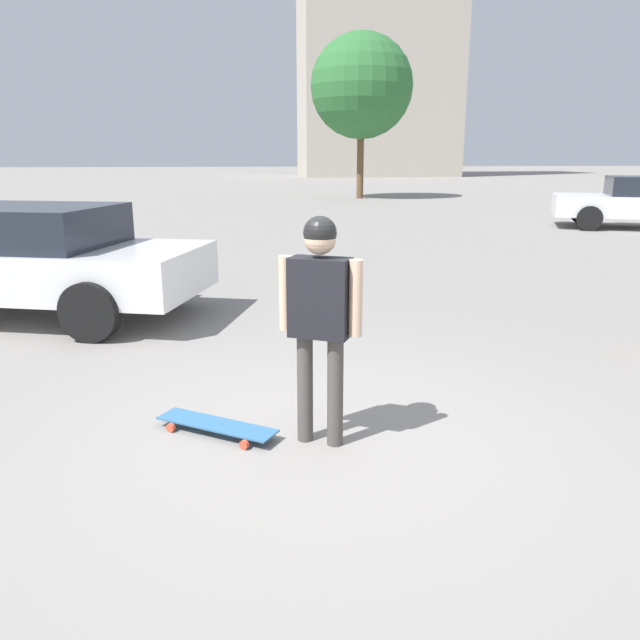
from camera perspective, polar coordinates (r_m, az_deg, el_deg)
ground_plane at (r=4.47m, az=-0.00°, el=-11.06°), size 220.00×220.00×0.00m
person at (r=4.13m, az=-0.00°, el=1.45°), size 0.53×0.36×1.58m
skateboard at (r=4.62m, az=-9.44°, el=-9.46°), size 0.89×0.70×0.08m
car_parked_near at (r=8.50m, az=-25.42°, el=5.06°), size 4.73×3.02×1.36m
tree_distant at (r=29.86m, az=3.81°, el=20.54°), size 4.60×4.60×7.25m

